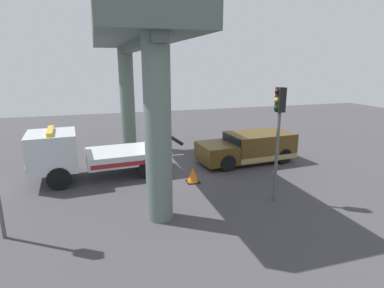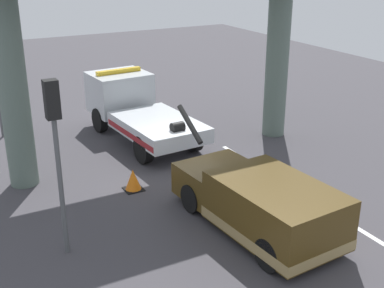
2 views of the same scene
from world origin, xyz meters
The scene contains 9 objects.
ground_plane centered at (0.00, 0.00, -0.05)m, with size 60.00×40.00×0.10m, color #423F44.
lane_stripe_west centered at (-6.00, -2.42, 0.00)m, with size 2.60×0.16×0.01m, color silver.
lane_stripe_mid centered at (0.00, -2.42, 0.00)m, with size 2.60×0.16×0.01m, color silver.
lane_stripe_east centered at (6.00, -2.42, 0.00)m, with size 2.60×0.16×0.01m, color silver.
tow_truck_white centered at (4.10, 0.06, 1.20)m, with size 7.32×2.79×2.46m.
towed_van_green centered at (-4.42, 0.00, 0.78)m, with size 5.34×2.53×1.58m.
traffic_light_near centered at (-2.98, 4.85, 3.22)m, with size 0.39×0.32×4.42m.
traffic_light_far centered at (1.52, 4.85, 3.38)m, with size 0.39×0.32×4.66m.
traffic_cone_orange centered at (-0.51, 2.05, 0.33)m, with size 0.58×0.58×0.69m.
Camera 2 is at (-14.09, 7.28, 7.13)m, focal length 47.54 mm.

